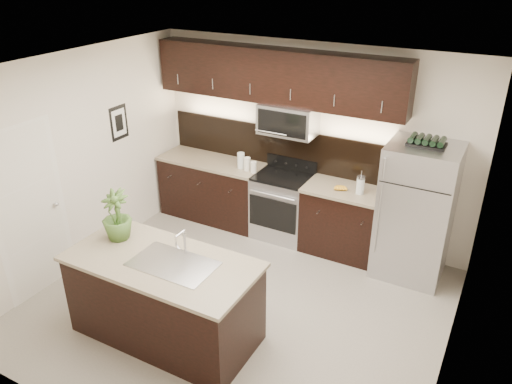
{
  "coord_description": "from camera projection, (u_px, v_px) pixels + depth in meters",
  "views": [
    {
      "loc": [
        2.39,
        -3.98,
        3.71
      ],
      "look_at": [
        -0.06,
        0.55,
        1.21
      ],
      "focal_mm": 35.0,
      "sensor_mm": 36.0,
      "label": 1
    }
  ],
  "objects": [
    {
      "name": "french_press",
      "position": [
        360.0,
        185.0,
        6.27
      ],
      "size": [
        0.11,
        0.11,
        0.31
      ],
      "rotation": [
        0.0,
        0.0,
        0.11
      ],
      "color": "silver",
      "rests_on": "counter_run"
    },
    {
      "name": "ground",
      "position": [
        238.0,
        305.0,
        5.79
      ],
      "size": [
        4.5,
        4.5,
        0.0
      ],
      "primitive_type": "plane",
      "color": "gray",
      "rests_on": "ground"
    },
    {
      "name": "wine_rack",
      "position": [
        427.0,
        142.0,
        5.64
      ],
      "size": [
        0.42,
        0.26,
        0.1
      ],
      "color": "black",
      "rests_on": "refrigerator"
    },
    {
      "name": "island",
      "position": [
        165.0,
        298.0,
        5.16
      ],
      "size": [
        1.96,
        0.96,
        0.94
      ],
      "color": "black",
      "rests_on": "ground"
    },
    {
      "name": "plant",
      "position": [
        116.0,
        215.0,
        5.22
      ],
      "size": [
        0.32,
        0.32,
        0.55
      ],
      "primitive_type": "imported",
      "rotation": [
        0.0,
        0.0,
        0.02
      ],
      "color": "#3E6026",
      "rests_on": "island"
    },
    {
      "name": "room_walls",
      "position": [
        224.0,
        171.0,
        5.07
      ],
      "size": [
        4.52,
        4.02,
        2.71
      ],
      "color": "silver",
      "rests_on": "ground"
    },
    {
      "name": "sink_faucet",
      "position": [
        174.0,
        262.0,
        4.89
      ],
      "size": [
        0.84,
        0.5,
        0.28
      ],
      "color": "silver",
      "rests_on": "island"
    },
    {
      "name": "upper_fixtures",
      "position": [
        278.0,
        84.0,
        6.49
      ],
      "size": [
        3.49,
        0.4,
        1.66
      ],
      "color": "black",
      "rests_on": "counter_run"
    },
    {
      "name": "refrigerator",
      "position": [
        416.0,
        212.0,
        6.04
      ],
      "size": [
        0.83,
        0.75,
        1.72
      ],
      "primitive_type": "cube",
      "color": "#B2B2B7",
      "rests_on": "ground"
    },
    {
      "name": "counter_run",
      "position": [
        269.0,
        202.0,
        7.12
      ],
      "size": [
        3.51,
        0.65,
        0.94
      ],
      "color": "black",
      "rests_on": "ground"
    },
    {
      "name": "bananas",
      "position": [
        337.0,
        187.0,
        6.41
      ],
      "size": [
        0.21,
        0.19,
        0.05
      ],
      "primitive_type": "ellipsoid",
      "rotation": [
        0.0,
        0.0,
        0.37
      ],
      "color": "orange",
      "rests_on": "counter_run"
    },
    {
      "name": "canisters",
      "position": [
        246.0,
        163.0,
        6.96
      ],
      "size": [
        0.33,
        0.16,
        0.22
      ],
      "rotation": [
        0.0,
        0.0,
        -0.26
      ],
      "color": "silver",
      "rests_on": "counter_run"
    }
  ]
}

